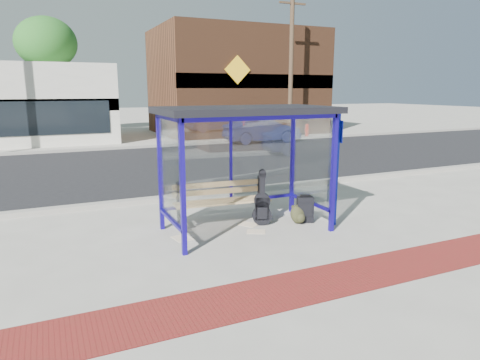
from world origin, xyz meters
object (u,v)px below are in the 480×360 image
suitcase (305,209)px  fire_hydrant (307,130)px  bench (222,199)px  guitar_bag (262,206)px  backpack (298,215)px  parked_car (262,130)px

suitcase → fire_hydrant: (9.18, 14.00, 0.14)m
bench → guitar_bag: (0.72, -0.41, -0.13)m
fire_hydrant → suitcase: bearing=-123.3°
fire_hydrant → bench: bearing=-128.9°
suitcase → backpack: 0.20m
backpack → fire_hydrant: size_ratio=0.51×
bench → guitar_bag: guitar_bag is taller
fire_hydrant → guitar_bag: bearing=-126.2°
backpack → suitcase: bearing=4.1°
parked_car → fire_hydrant: bearing=-68.2°
bench → fire_hydrant: (10.82, 13.39, -0.11)m
suitcase → fire_hydrant: bearing=80.1°
guitar_bag → bench: bearing=170.8°
guitar_bag → backpack: guitar_bag is taller
guitar_bag → suitcase: (0.91, -0.20, -0.13)m
backpack → fire_hydrant: bearing=52.3°
fire_hydrant → parked_car: bearing=-159.8°
parked_car → fire_hydrant: (3.67, 1.35, -0.24)m
suitcase → backpack: suitcase is taller
bench → suitcase: (1.64, -0.61, -0.25)m
guitar_bag → suitcase: guitar_bag is taller
bench → parked_car: size_ratio=0.50×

